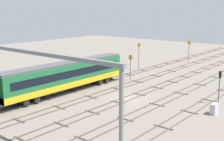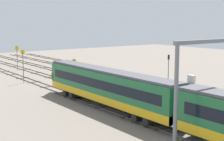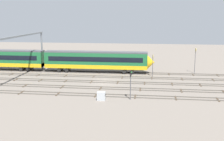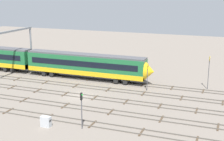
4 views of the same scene
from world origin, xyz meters
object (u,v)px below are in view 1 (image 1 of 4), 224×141
speed_sign_near_foreground (189,48)px  speed_sign_far_trackside (139,53)px  speed_sign_mid_trackside (130,63)px  relay_cabinet (214,109)px  signal_light_trackside_approach (220,83)px  overhead_gantry (24,69)px

speed_sign_near_foreground → speed_sign_far_trackside: size_ratio=0.93×
speed_sign_near_foreground → speed_sign_mid_trackside: (-24.90, 0.01, -0.38)m
relay_cabinet → signal_light_trackside_approach: bearing=13.6°
speed_sign_far_trackside → relay_cabinet: (-17.93, -23.81, -3.01)m
speed_sign_far_trackside → signal_light_trackside_approach: 26.35m
signal_light_trackside_approach → relay_cabinet: 5.27m
speed_sign_near_foreground → signal_light_trackside_approach: (-28.58, -17.99, -0.53)m
speed_sign_mid_trackside → signal_light_trackside_approach: (-3.68, -18.00, -0.15)m
signal_light_trackside_approach → relay_cabinet: signal_light_trackside_approach is taller
speed_sign_near_foreground → relay_cabinet: speed_sign_near_foreground is taller
speed_sign_near_foreground → speed_sign_far_trackside: 15.94m
overhead_gantry → speed_sign_mid_trackside: bearing=13.2°
signal_light_trackside_approach → speed_sign_near_foreground: bearing=32.2°
relay_cabinet → speed_sign_near_foreground: bearing=29.9°
speed_sign_mid_trackside → speed_sign_far_trackside: speed_sign_far_trackside is taller
speed_sign_near_foreground → signal_light_trackside_approach: 33.78m
signal_light_trackside_approach → speed_sign_mid_trackside: bearing=78.4°
speed_sign_near_foreground → signal_light_trackside_approach: bearing=-147.8°
speed_sign_far_trackside → relay_cabinet: size_ratio=4.19×
overhead_gantry → speed_sign_far_trackside: size_ratio=4.30×
speed_sign_mid_trackside → relay_cabinet: speed_sign_mid_trackside is taller
speed_sign_near_foreground → relay_cabinet: (-33.15, -19.10, -2.91)m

